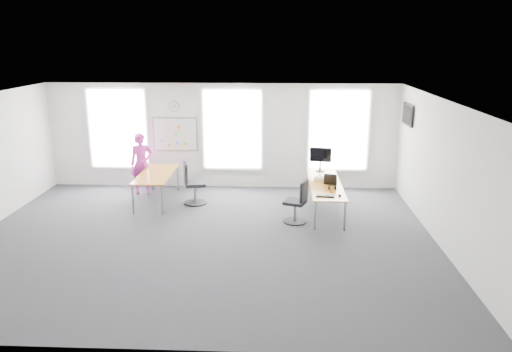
{
  "coord_description": "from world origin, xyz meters",
  "views": [
    {
      "loc": [
        1.59,
        -10.0,
        4.19
      ],
      "look_at": [
        1.09,
        1.2,
        1.1
      ],
      "focal_mm": 35.0,
      "sensor_mm": 36.0,
      "label": 1
    }
  ],
  "objects_px": {
    "chair_left": "(192,186)",
    "keyboard": "(325,196)",
    "desk_right": "(325,185)",
    "monitor": "(320,157)",
    "desk_left": "(156,176)",
    "headphones": "(332,188)",
    "chair_right": "(297,204)",
    "person": "(142,164)"
  },
  "relations": [
    {
      "from": "desk_right",
      "to": "chair_left",
      "type": "height_order",
      "value": "chair_left"
    },
    {
      "from": "desk_left",
      "to": "headphones",
      "type": "bearing_deg",
      "value": -13.39
    },
    {
      "from": "keyboard",
      "to": "desk_right",
      "type": "bearing_deg",
      "value": 93.33
    },
    {
      "from": "chair_left",
      "to": "person",
      "type": "distance_m",
      "value": 1.82
    },
    {
      "from": "chair_left",
      "to": "keyboard",
      "type": "xyz_separation_m",
      "value": [
        3.31,
        -1.48,
        0.23
      ]
    },
    {
      "from": "desk_right",
      "to": "monitor",
      "type": "distance_m",
      "value": 1.23
    },
    {
      "from": "desk_left",
      "to": "person",
      "type": "distance_m",
      "value": 0.92
    },
    {
      "from": "chair_left",
      "to": "desk_right",
      "type": "bearing_deg",
      "value": -111.65
    },
    {
      "from": "desk_right",
      "to": "monitor",
      "type": "bearing_deg",
      "value": 91.82
    },
    {
      "from": "desk_right",
      "to": "desk_left",
      "type": "relative_size",
      "value": 1.39
    },
    {
      "from": "keyboard",
      "to": "chair_left",
      "type": "bearing_deg",
      "value": 164.35
    },
    {
      "from": "person",
      "to": "keyboard",
      "type": "height_order",
      "value": "person"
    },
    {
      "from": "monitor",
      "to": "chair_left",
      "type": "bearing_deg",
      "value": -154.96
    },
    {
      "from": "headphones",
      "to": "monitor",
      "type": "height_order",
      "value": "monitor"
    },
    {
      "from": "headphones",
      "to": "desk_right",
      "type": "bearing_deg",
      "value": 110.95
    },
    {
      "from": "chair_right",
      "to": "person",
      "type": "bearing_deg",
      "value": -95.66
    },
    {
      "from": "chair_right",
      "to": "monitor",
      "type": "relative_size",
      "value": 1.58
    },
    {
      "from": "keyboard",
      "to": "headphones",
      "type": "bearing_deg",
      "value": 77.88
    },
    {
      "from": "chair_left",
      "to": "headphones",
      "type": "xyz_separation_m",
      "value": [
        3.52,
        -0.91,
        0.27
      ]
    },
    {
      "from": "desk_left",
      "to": "chair_left",
      "type": "xyz_separation_m",
      "value": [
        0.98,
        -0.16,
        -0.22
      ]
    },
    {
      "from": "desk_left",
      "to": "monitor",
      "type": "xyz_separation_m",
      "value": [
        4.35,
        0.64,
        0.4
      ]
    },
    {
      "from": "chair_left",
      "to": "headphones",
      "type": "relative_size",
      "value": 6.15
    },
    {
      "from": "desk_right",
      "to": "desk_left",
      "type": "height_order",
      "value": "desk_left"
    },
    {
      "from": "headphones",
      "to": "desk_left",
      "type": "bearing_deg",
      "value": 176.29
    },
    {
      "from": "chair_right",
      "to": "headphones",
      "type": "bearing_deg",
      "value": 135.02
    },
    {
      "from": "chair_right",
      "to": "headphones",
      "type": "height_order",
      "value": "chair_right"
    },
    {
      "from": "chair_right",
      "to": "headphones",
      "type": "distance_m",
      "value": 0.96
    },
    {
      "from": "desk_right",
      "to": "headphones",
      "type": "height_order",
      "value": "headphones"
    },
    {
      "from": "desk_left",
      "to": "chair_right",
      "type": "relative_size",
      "value": 2.05
    },
    {
      "from": "keyboard",
      "to": "headphones",
      "type": "xyz_separation_m",
      "value": [
        0.21,
        0.57,
        0.04
      ]
    },
    {
      "from": "desk_left",
      "to": "headphones",
      "type": "relative_size",
      "value": 11.63
    },
    {
      "from": "chair_right",
      "to": "person",
      "type": "distance_m",
      "value": 4.77
    },
    {
      "from": "chair_right",
      "to": "person",
      "type": "xyz_separation_m",
      "value": [
        -4.24,
        2.15,
        0.4
      ]
    },
    {
      "from": "desk_left",
      "to": "headphones",
      "type": "distance_m",
      "value": 4.63
    },
    {
      "from": "desk_right",
      "to": "desk_left",
      "type": "bearing_deg",
      "value": 173.4
    },
    {
      "from": "chair_left",
      "to": "headphones",
      "type": "distance_m",
      "value": 3.65
    },
    {
      "from": "chair_left",
      "to": "person",
      "type": "relative_size",
      "value": 0.65
    },
    {
      "from": "chair_right",
      "to": "chair_left",
      "type": "distance_m",
      "value": 2.98
    },
    {
      "from": "desk_left",
      "to": "monitor",
      "type": "bearing_deg",
      "value": 8.36
    },
    {
      "from": "chair_left",
      "to": "person",
      "type": "height_order",
      "value": "person"
    },
    {
      "from": "desk_right",
      "to": "keyboard",
      "type": "distance_m",
      "value": 1.14
    },
    {
      "from": "desk_right",
      "to": "chair_right",
      "type": "height_order",
      "value": "chair_right"
    }
  ]
}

